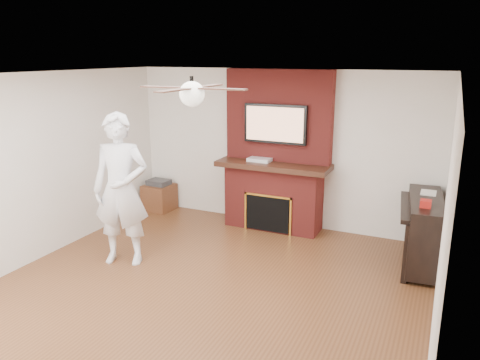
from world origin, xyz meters
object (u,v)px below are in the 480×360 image
at_px(side_table, 159,196).
at_px(piano, 423,230).
at_px(person, 121,190).
at_px(fireplace, 275,167).

height_order(side_table, piano, piano).
bearing_deg(piano, person, -162.73).
distance_m(side_table, piano, 4.48).
distance_m(person, piano, 3.99).
xyz_separation_m(fireplace, side_table, (-2.17, -0.07, -0.74)).
height_order(fireplace, piano, fireplace).
bearing_deg(side_table, person, -65.59).
relative_size(fireplace, side_table, 4.52).
relative_size(fireplace, piano, 1.74).
xyz_separation_m(side_table, piano, (4.45, -0.48, 0.24)).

